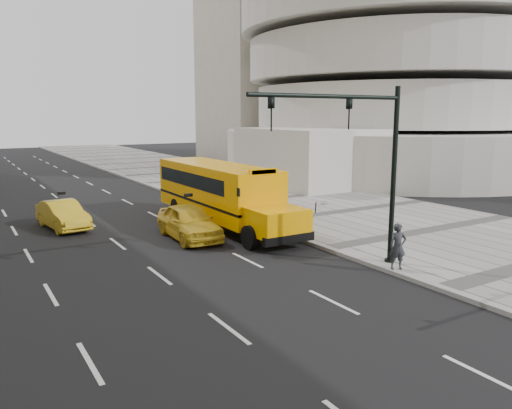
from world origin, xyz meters
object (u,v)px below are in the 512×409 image
taxi_far (63,215)px  pedestrian (398,247)px  taxi_near (189,222)px  traffic_signal (365,155)px  school_bus (219,189)px

taxi_far → pedestrian: (8.54, -13.32, 0.29)m
taxi_near → traffic_signal: size_ratio=0.70×
school_bus → traffic_signal: (0.69, -9.46, 2.33)m
school_bus → traffic_signal: 9.77m
taxi_far → school_bus: bearing=-32.2°
taxi_far → traffic_signal: bearing=-66.9°
traffic_signal → pedestrian: bearing=-38.9°
school_bus → taxi_near: school_bus is taller
school_bus → taxi_far: size_ratio=2.84×
taxi_far → traffic_signal: size_ratio=0.64×
taxi_far → pedestrian: pedestrian is taller
school_bus → taxi_far: school_bus is taller
school_bus → taxi_near: size_ratio=2.59×
taxi_near → traffic_signal: bearing=-64.6°
school_bus → taxi_near: (-2.50, -1.94, -1.01)m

